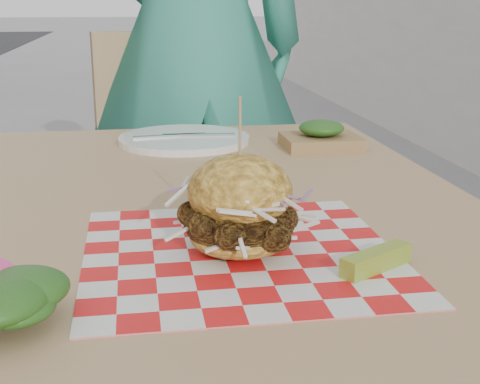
{
  "coord_description": "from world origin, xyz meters",
  "views": [
    {
      "loc": [
        -0.05,
        -0.89,
        1.04
      ],
      "look_at": [
        0.06,
        -0.17,
        0.82
      ],
      "focal_mm": 50.0,
      "sensor_mm": 36.0,
      "label": 1
    }
  ],
  "objects_px": {
    "patio_table": "(208,254)",
    "sandwich": "(240,211)",
    "diner": "(194,41)",
    "patio_chair": "(166,177)"
  },
  "relations": [
    {
      "from": "diner",
      "to": "patio_table",
      "type": "height_order",
      "value": "diner"
    },
    {
      "from": "patio_table",
      "to": "sandwich",
      "type": "relative_size",
      "value": 6.6
    },
    {
      "from": "patio_chair",
      "to": "diner",
      "type": "bearing_deg",
      "value": 24.12
    },
    {
      "from": "diner",
      "to": "patio_table",
      "type": "xyz_separation_m",
      "value": [
        -0.07,
        -0.98,
        -0.25
      ]
    },
    {
      "from": "patio_chair",
      "to": "sandwich",
      "type": "distance_m",
      "value": 1.14
    },
    {
      "from": "patio_chair",
      "to": "sandwich",
      "type": "xyz_separation_m",
      "value": [
        0.03,
        -1.12,
        0.25
      ]
    },
    {
      "from": "diner",
      "to": "sandwich",
      "type": "xyz_separation_m",
      "value": [
        -0.06,
        -1.18,
        -0.12
      ]
    },
    {
      "from": "diner",
      "to": "patio_table",
      "type": "distance_m",
      "value": 1.01
    },
    {
      "from": "diner",
      "to": "patio_chair",
      "type": "xyz_separation_m",
      "value": [
        -0.09,
        -0.06,
        -0.37
      ]
    },
    {
      "from": "sandwich",
      "to": "diner",
      "type": "bearing_deg",
      "value": 87.13
    }
  ]
}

